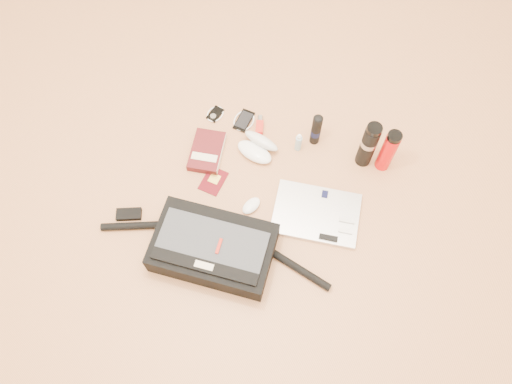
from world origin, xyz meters
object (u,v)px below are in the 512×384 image
laptop (317,214)px  thermos_red (388,151)px  book (207,151)px  thermos_black (368,145)px  messenger_bag (213,248)px

laptop → thermos_red: thermos_red is taller
laptop → book: book is taller
laptop → thermos_black: 0.38m
book → thermos_red: size_ratio=0.97×
book → thermos_red: bearing=6.3°
thermos_red → messenger_bag: bearing=-123.1°
thermos_red → book: bearing=-156.7°
book → messenger_bag: bearing=-73.8°
messenger_bag → thermos_black: bearing=49.3°
messenger_bag → book: (-0.26, 0.40, -0.04)m
thermos_black → laptop: bearing=-102.0°
thermos_black → thermos_red: (0.09, 0.02, -0.01)m
laptop → thermos_red: 0.41m
thermos_black → thermos_red: thermos_black is taller
laptop → book: (-0.57, 0.05, 0.01)m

